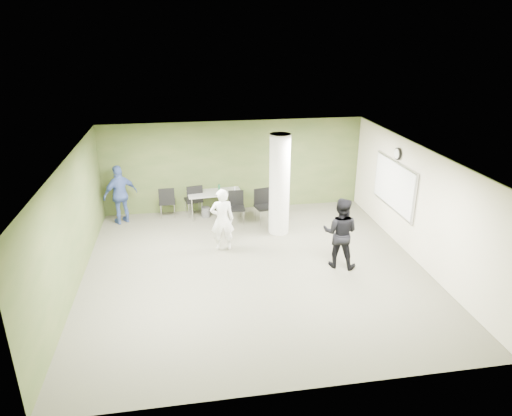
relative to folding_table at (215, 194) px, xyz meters
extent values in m
plane|color=#535241|center=(0.66, -3.47, -0.72)|extent=(8.00, 8.00, 0.00)
plane|color=white|center=(0.66, -3.47, 2.08)|extent=(8.00, 8.00, 0.00)
cube|color=#3C5327|center=(0.66, 0.53, 0.68)|extent=(8.00, 2.80, 0.02)
cube|color=#3C5327|center=(-3.34, -3.47, 0.68)|extent=(0.02, 8.00, 2.80)
cube|color=beige|center=(4.66, -3.47, 0.68)|extent=(0.02, 8.00, 2.80)
cylinder|color=silver|center=(1.66, -1.47, 0.68)|extent=(0.56, 0.56, 2.80)
cube|color=silver|center=(4.59, -2.27, 0.78)|extent=(0.04, 2.30, 1.30)
cube|color=white|center=(4.57, -2.27, 0.78)|extent=(0.02, 2.20, 1.20)
cylinder|color=black|center=(4.59, -2.27, 1.63)|extent=(0.05, 0.32, 0.32)
cylinder|color=white|center=(4.56, -2.27, 1.63)|extent=(0.02, 0.26, 0.26)
cube|color=gray|center=(-0.01, 0.00, 0.03)|extent=(1.68, 0.85, 0.04)
cylinder|color=silver|center=(-0.71, -0.35, -0.36)|extent=(0.04, 0.04, 0.73)
cylinder|color=silver|center=(0.74, -0.21, -0.36)|extent=(0.04, 0.04, 0.73)
cylinder|color=silver|center=(-0.76, 0.22, -0.36)|extent=(0.04, 0.04, 0.73)
cylinder|color=silver|center=(0.69, 0.35, -0.36)|extent=(0.04, 0.04, 0.73)
cylinder|color=#194D2C|center=(0.13, -0.06, 0.17)|extent=(0.07, 0.07, 0.25)
cylinder|color=#B2B2B7|center=(0.59, -0.13, 0.14)|extent=(0.06, 0.06, 0.18)
cylinder|color=#4C4C4C|center=(-0.30, -0.03, -0.57)|extent=(0.26, 0.26, 0.30)
cube|color=black|center=(-1.44, 0.18, -0.24)|extent=(0.49, 0.49, 0.05)
cube|color=black|center=(-1.43, -0.04, 0.02)|extent=(0.46, 0.05, 0.47)
cylinder|color=silver|center=(-1.24, 0.38, -0.49)|extent=(0.02, 0.02, 0.45)
cylinder|color=silver|center=(-1.64, 0.38, -0.49)|extent=(0.02, 0.02, 0.45)
cylinder|color=silver|center=(-1.23, -0.02, -0.49)|extent=(0.02, 0.02, 0.45)
cylinder|color=silver|center=(-1.63, -0.03, -0.49)|extent=(0.02, 0.02, 0.45)
cube|color=black|center=(-0.65, 0.18, -0.23)|extent=(0.59, 0.59, 0.05)
cube|color=black|center=(-0.60, -0.05, 0.04)|extent=(0.48, 0.13, 0.49)
cylinder|color=silver|center=(-0.48, 0.42, -0.49)|extent=(0.02, 0.02, 0.47)
cylinder|color=silver|center=(-0.89, 0.34, -0.49)|extent=(0.02, 0.02, 0.47)
cylinder|color=silver|center=(-0.40, 0.01, -0.49)|extent=(0.02, 0.02, 0.47)
cylinder|color=silver|center=(-0.81, -0.06, -0.49)|extent=(0.02, 0.02, 0.47)
cube|color=black|center=(0.57, -0.64, -0.26)|extent=(0.49, 0.49, 0.05)
cube|color=black|center=(0.59, -0.43, -0.01)|extent=(0.45, 0.06, 0.46)
cylinder|color=silver|center=(0.37, -0.83, -0.50)|extent=(0.02, 0.02, 0.44)
cylinder|color=silver|center=(0.76, -0.85, -0.50)|extent=(0.02, 0.02, 0.44)
cylinder|color=silver|center=(0.39, -0.44, -0.50)|extent=(0.02, 0.02, 0.44)
cylinder|color=silver|center=(0.78, -0.46, -0.50)|extent=(0.02, 0.02, 0.44)
cube|color=black|center=(1.38, -0.75, -0.23)|extent=(0.59, 0.59, 0.05)
cube|color=black|center=(1.33, -0.53, 0.03)|extent=(0.47, 0.14, 0.48)
cylinder|color=silver|center=(1.22, -0.99, -0.49)|extent=(0.02, 0.02, 0.46)
cylinder|color=silver|center=(1.62, -0.91, -0.49)|extent=(0.02, 0.02, 0.46)
cylinder|color=silver|center=(1.14, -0.59, -0.49)|extent=(0.02, 0.02, 0.46)
cylinder|color=silver|center=(1.54, -0.51, -0.49)|extent=(0.02, 0.02, 0.46)
imported|color=white|center=(0.01, -2.29, 0.11)|extent=(0.60, 0.40, 1.65)
imported|color=black|center=(2.68, -3.63, 0.15)|extent=(1.05, 0.97, 1.74)
imported|color=#4058A0|center=(-2.74, -0.07, 0.16)|extent=(1.10, 0.88, 1.75)
camera|label=1|loc=(-0.87, -12.96, 4.65)|focal=32.00mm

